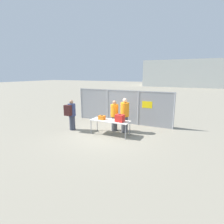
# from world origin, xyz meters

# --- Properties ---
(ground_plane) EXTENTS (120.00, 120.00, 0.00)m
(ground_plane) POSITION_xyz_m (0.00, 0.00, 0.00)
(ground_plane) COLOR gray
(fence_section) EXTENTS (6.23, 0.07, 2.09)m
(fence_section) POSITION_xyz_m (0.01, 2.28, 1.09)
(fence_section) COLOR #9EA0A5
(fence_section) RESTS_ON ground_plane
(inspection_table) EXTENTS (2.02, 0.75, 0.75)m
(inspection_table) POSITION_xyz_m (0.26, 0.00, 0.70)
(inspection_table) COLOR silver
(inspection_table) RESTS_ON ground_plane
(suitcase_orange) EXTENTS (0.34, 0.26, 0.23)m
(suitcase_orange) POSITION_xyz_m (-0.21, -0.03, 0.86)
(suitcase_orange) COLOR orange
(suitcase_orange) RESTS_ON inspection_table
(suitcase_red) EXTENTS (0.44, 0.36, 0.38)m
(suitcase_red) POSITION_xyz_m (0.79, -0.03, 0.93)
(suitcase_red) COLOR red
(suitcase_red) RESTS_ON inspection_table
(traveler_hooded) EXTENTS (0.42, 0.64, 1.68)m
(traveler_hooded) POSITION_xyz_m (-1.99, -0.24, 0.92)
(traveler_hooded) COLOR #383D4C
(traveler_hooded) RESTS_ON ground_plane
(security_worker_near) EXTENTS (0.41, 0.41, 1.67)m
(security_worker_near) POSITION_xyz_m (0.17, 0.71, 0.86)
(security_worker_near) COLOR #4C4C51
(security_worker_near) RESTS_ON ground_plane
(security_worker_far) EXTENTS (0.45, 0.45, 1.83)m
(security_worker_far) POSITION_xyz_m (0.78, 0.69, 0.94)
(security_worker_far) COLOR #4C4C51
(security_worker_far) RESTS_ON ground_plane
(utility_trailer) EXTENTS (3.50, 2.27, 0.64)m
(utility_trailer) POSITION_xyz_m (0.57, 3.52, 0.38)
(utility_trailer) COLOR silver
(utility_trailer) RESTS_ON ground_plane
(distant_hangar) EXTENTS (17.18, 12.33, 6.17)m
(distant_hangar) POSITION_xyz_m (0.93, 40.89, 3.09)
(distant_hangar) COLOR #B2B7B2
(distant_hangar) RESTS_ON ground_plane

